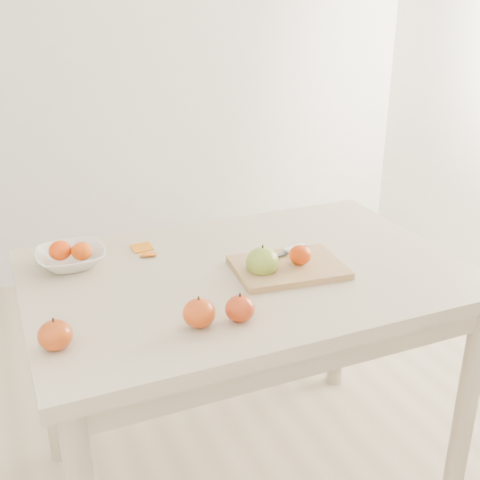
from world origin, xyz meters
name	(u,v)px	position (x,y,z in m)	size (l,w,h in m)	color
ground	(246,478)	(0.00, 0.00, 0.00)	(3.50, 3.50, 0.00)	#C6B293
table	(247,301)	(0.00, 0.00, 0.65)	(1.20, 0.80, 0.75)	beige
cutting_board	(288,267)	(0.10, -0.05, 0.76)	(0.30, 0.22, 0.02)	#A97E54
board_tangerine	(300,255)	(0.13, -0.06, 0.80)	(0.06, 0.06, 0.05)	#D44307
fruit_bowl	(71,258)	(-0.44, 0.22, 0.77)	(0.19, 0.19, 0.05)	white
bowl_tangerine_near	(60,250)	(-0.47, 0.23, 0.80)	(0.06, 0.06, 0.06)	#E34208
bowl_tangerine_far	(82,251)	(-0.41, 0.21, 0.80)	(0.06, 0.06, 0.05)	#D64407
orange_peel_a	(142,249)	(-0.23, 0.25, 0.75)	(0.06, 0.04, 0.00)	orange
orange_peel_b	(149,255)	(-0.23, 0.20, 0.75)	(0.04, 0.04, 0.00)	#DA5E0F
paring_knife	(291,250)	(0.15, 0.02, 0.78)	(0.17, 0.06, 0.01)	white
apple_green	(262,262)	(0.02, -0.05, 0.79)	(0.09, 0.09, 0.08)	olive
apple_red_d	(55,335)	(-0.54, -0.20, 0.78)	(0.07, 0.07, 0.07)	#931507
apple_red_c	(199,313)	(-0.22, -0.23, 0.78)	(0.08, 0.08, 0.07)	maroon
apple_red_e	(240,309)	(-0.13, -0.25, 0.78)	(0.07, 0.07, 0.06)	maroon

